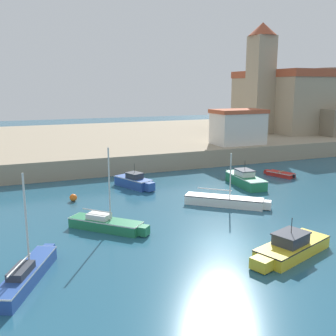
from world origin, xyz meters
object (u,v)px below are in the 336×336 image
church (278,98)px  harbor_shed_mid_row (238,127)px  sailboat_blue_4 (27,274)px  motorboat_green_2 (245,179)px  fortress (335,111)px  mooring_buoy (73,198)px  sailboat_green_7 (107,223)px  motorboat_blue_6 (134,182)px  motorboat_yellow_1 (291,247)px  dinghy_red_3 (280,174)px  sailboat_white_0 (225,201)px

church → harbor_shed_mid_row: 19.50m
harbor_shed_mid_row → sailboat_blue_4: bearing=-138.4°
motorboat_green_2 → fortress: size_ratio=0.43×
sailboat_blue_4 → mooring_buoy: sailboat_blue_4 is taller
sailboat_green_7 → harbor_shed_mid_row: size_ratio=0.84×
fortress → motorboat_blue_6: bearing=-158.4°
sailboat_blue_4 → motorboat_blue_6: sailboat_blue_4 is taller
motorboat_green_2 → sailboat_green_7: bearing=-156.3°
sailboat_blue_4 → mooring_buoy: (4.46, 13.43, -0.16)m
motorboat_yellow_1 → fortress: bearing=42.6°
motorboat_green_2 → motorboat_blue_6: size_ratio=1.27×
dinghy_red_3 → sailboat_green_7: sailboat_green_7 is taller
mooring_buoy → church: bearing=30.8°
sailboat_green_7 → motorboat_blue_6: bearing=62.8°
sailboat_green_7 → fortress: (46.44, 26.51, 4.98)m
sailboat_white_0 → mooring_buoy: (-11.29, 6.08, -0.11)m
motorboat_yellow_1 → sailboat_blue_4: bearing=170.2°
dinghy_red_3 → motorboat_blue_6: (-16.11, 1.49, 0.31)m
fortress → sailboat_white_0: bearing=-145.5°
sailboat_white_0 → motorboat_blue_6: size_ratio=1.23×
dinghy_red_3 → sailboat_green_7: 23.08m
motorboat_green_2 → dinghy_red_3: (5.83, 1.92, -0.35)m
fortress → sailboat_green_7: bearing=-150.3°
motorboat_green_2 → sailboat_blue_4: bearing=-149.2°
sailboat_blue_4 → sailboat_white_0: bearing=25.0°
motorboat_blue_6 → fortress: (41.18, 16.28, 4.86)m
mooring_buoy → harbor_shed_mid_row: harbor_shed_mid_row is taller
motorboat_green_2 → church: bearing=47.2°
dinghy_red_3 → harbor_shed_mid_row: bearing=84.0°
sailboat_blue_4 → motorboat_yellow_1: bearing=-9.8°
motorboat_green_2 → harbor_shed_mid_row: size_ratio=0.90×
sailboat_green_7 → church: (37.69, 30.77, 7.22)m
sailboat_white_0 → sailboat_green_7: 10.44m
motorboat_yellow_1 → dinghy_red_3: 21.04m
sailboat_white_0 → mooring_buoy: size_ratio=9.50×
harbor_shed_mid_row → motorboat_yellow_1: bearing=-116.6°
sailboat_green_7 → mooring_buoy: sailboat_green_7 is taller
sailboat_green_7 → church: church is taller
motorboat_green_2 → mooring_buoy: (-16.52, 0.93, -0.30)m
sailboat_white_0 → church: church is taller
sailboat_white_0 → motorboat_yellow_1: sailboat_white_0 is taller
dinghy_red_3 → sailboat_blue_4: sailboat_blue_4 is taller
sailboat_white_0 → church: 40.61m
sailboat_white_0 → motorboat_green_2: (5.23, 5.15, 0.19)m
dinghy_red_3 → mooring_buoy: size_ratio=5.71×
sailboat_white_0 → sailboat_green_7: bearing=-170.8°
motorboat_blue_6 → fortress: 44.55m
motorboat_green_2 → fortress: fortress is taller
motorboat_blue_6 → sailboat_green_7: sailboat_green_7 is taller
motorboat_yellow_1 → motorboat_blue_6: bearing=100.9°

